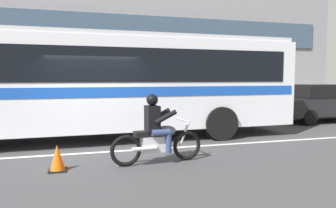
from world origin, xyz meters
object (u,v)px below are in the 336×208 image
(motorcycle_with_rider, at_px, (157,134))
(parked_hatchback_downstreet, at_px, (321,102))
(transit_bus, at_px, (112,79))
(fire_hydrant, at_px, (140,112))
(traffic_cone, at_px, (57,159))

(motorcycle_with_rider, xyz_separation_m, parked_hatchback_downstreet, (8.48, 4.55, 0.19))
(transit_bus, xyz_separation_m, motorcycle_with_rider, (0.68, -3.17, -1.23))
(motorcycle_with_rider, distance_m, parked_hatchback_downstreet, 9.63)
(fire_hydrant, height_order, traffic_cone, fire_hydrant)
(transit_bus, distance_m, traffic_cone, 3.85)
(transit_bus, distance_m, motorcycle_with_rider, 3.46)
(transit_bus, height_order, motorcycle_with_rider, transit_bus)
(fire_hydrant, bearing_deg, parked_hatchback_downstreet, -8.88)
(transit_bus, xyz_separation_m, traffic_cone, (-1.43, -3.18, -1.63))
(transit_bus, relative_size, motorcycle_with_rider, 5.44)
(fire_hydrant, bearing_deg, transit_bus, -116.90)
(motorcycle_with_rider, xyz_separation_m, fire_hydrant, (0.64, 5.78, -0.14))
(motorcycle_with_rider, relative_size, parked_hatchback_downstreet, 0.50)
(parked_hatchback_downstreet, bearing_deg, fire_hydrant, 171.12)
(parked_hatchback_downstreet, relative_size, traffic_cone, 7.81)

